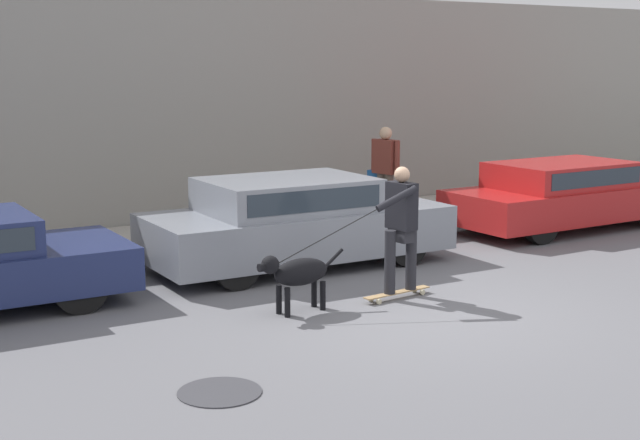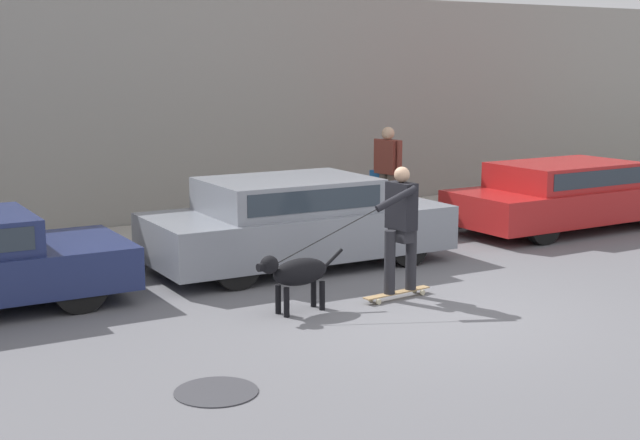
# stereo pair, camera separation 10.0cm
# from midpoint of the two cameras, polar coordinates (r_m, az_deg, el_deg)

# --- Properties ---
(ground_plane) EXTENTS (36.00, 36.00, 0.00)m
(ground_plane) POSITION_cam_midpoint_polar(r_m,az_deg,el_deg) (10.75, 6.41, -5.83)
(ground_plane) COLOR slate
(back_wall) EXTENTS (32.00, 0.30, 4.15)m
(back_wall) POSITION_cam_midpoint_polar(r_m,az_deg,el_deg) (16.06, -8.24, 6.94)
(back_wall) COLOR gray
(back_wall) RESTS_ON ground_plane
(sidewalk_curb) EXTENTS (30.00, 2.54, 0.16)m
(sidewalk_curb) POSITION_cam_midpoint_polar(r_m,az_deg,el_deg) (15.01, -5.84, -0.91)
(sidewalk_curb) COLOR #A39E93
(sidewalk_curb) RESTS_ON ground_plane
(parked_car_1) EXTENTS (4.44, 1.96, 1.30)m
(parked_car_1) POSITION_cam_midpoint_polar(r_m,az_deg,el_deg) (12.87, -1.84, -0.18)
(parked_car_1) COLOR black
(parked_car_1) RESTS_ON ground_plane
(parked_car_2) EXTENTS (4.58, 1.75, 1.20)m
(parked_car_2) POSITION_cam_midpoint_polar(r_m,az_deg,el_deg) (16.35, 15.31, 1.54)
(parked_car_2) COLOR black
(parked_car_2) RESTS_ON ground_plane
(dog) EXTENTS (1.22, 0.38, 0.74)m
(dog) POSITION_cam_midpoint_polar(r_m,az_deg,el_deg) (10.52, -1.72, -3.40)
(dog) COLOR black
(dog) RESTS_ON ground_plane
(skateboarder) EXTENTS (2.29, 0.57, 1.67)m
(skateboarder) POSITION_cam_midpoint_polar(r_m,az_deg,el_deg) (11.11, 4.90, -0.26)
(skateboarder) COLOR beige
(skateboarder) RESTS_ON ground_plane
(pedestrian_with_bag) EXTENTS (0.31, 0.71, 1.64)m
(pedestrian_with_bag) POSITION_cam_midpoint_polar(r_m,az_deg,el_deg) (15.83, 3.98, 3.32)
(pedestrian_with_bag) COLOR brown
(pedestrian_with_bag) RESTS_ON sidewalk_curb
(manhole_cover) EXTENTS (0.77, 0.77, 0.01)m
(manhole_cover) POSITION_cam_midpoint_polar(r_m,az_deg,el_deg) (8.23, -6.80, -10.88)
(manhole_cover) COLOR #38383D
(manhole_cover) RESTS_ON ground_plane
(fire_hydrant) EXTENTS (0.18, 0.18, 0.76)m
(fire_hydrant) POSITION_cam_midpoint_polar(r_m,az_deg,el_deg) (18.85, 19.07, 1.83)
(fire_hydrant) COLOR gold
(fire_hydrant) RESTS_ON ground_plane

